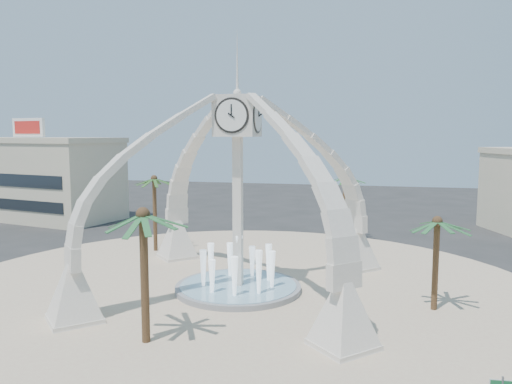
% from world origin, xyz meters
% --- Properties ---
extents(ground, '(140.00, 140.00, 0.00)m').
position_xyz_m(ground, '(0.00, 0.00, 0.00)').
color(ground, '#282828').
rests_on(ground, ground).
extents(plaza, '(40.00, 40.00, 0.06)m').
position_xyz_m(plaza, '(0.00, 0.00, 0.03)').
color(plaza, '#C8B794').
rests_on(plaza, ground).
extents(clock_tower, '(17.94, 17.94, 16.30)m').
position_xyz_m(clock_tower, '(-0.00, -0.00, 6.49)').
color(clock_tower, silver).
rests_on(clock_tower, ground).
extents(fountain, '(8.00, 8.00, 3.62)m').
position_xyz_m(fountain, '(0.00, 0.00, 0.29)').
color(fountain, gray).
rests_on(fountain, ground).
extents(building_nw, '(23.75, 13.73, 11.90)m').
position_xyz_m(building_nw, '(-32.00, 22.00, 4.83)').
color(building_nw, '#C3BA98').
rests_on(building_nw, ground).
extents(palm_east, '(3.96, 3.96, 5.81)m').
position_xyz_m(palm_east, '(11.74, -0.75, 5.06)').
color(palm_east, brown).
rests_on(palm_east, ground).
extents(palm_west, '(4.47, 4.47, 6.93)m').
position_xyz_m(palm_west, '(-9.85, 8.97, 6.14)').
color(palm_west, brown).
rests_on(palm_west, ground).
extents(palm_north, '(4.61, 4.61, 6.73)m').
position_xyz_m(palm_north, '(5.56, 17.12, 5.92)').
color(palm_north, brown).
rests_on(palm_north, ground).
extents(palm_south, '(5.09, 5.09, 7.02)m').
position_xyz_m(palm_south, '(-2.14, -8.69, 6.14)').
color(palm_south, brown).
rests_on(palm_south, ground).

